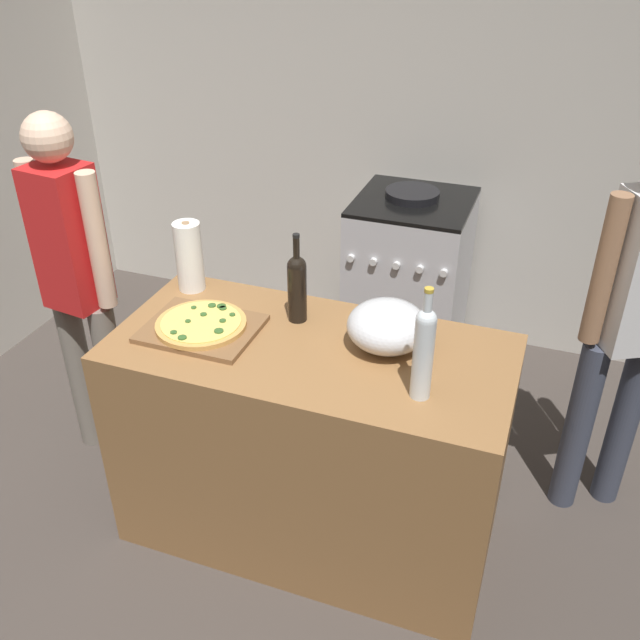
% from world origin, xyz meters
% --- Properties ---
extents(ground_plane, '(4.45, 3.06, 0.02)m').
position_xyz_m(ground_plane, '(0.00, 1.23, -0.01)').
color(ground_plane, '#3F3833').
extents(kitchen_wall_rear, '(4.45, 0.10, 2.60)m').
position_xyz_m(kitchen_wall_rear, '(0.00, 2.51, 1.30)').
color(kitchen_wall_rear, '#BCB7AD').
rests_on(kitchen_wall_rear, ground_plane).
extents(counter, '(1.42, 0.67, 0.89)m').
position_xyz_m(counter, '(0.18, 0.75, 0.44)').
color(counter, olive).
rests_on(counter, ground_plane).
extents(cutting_board, '(0.40, 0.32, 0.02)m').
position_xyz_m(cutting_board, '(-0.23, 0.71, 0.90)').
color(cutting_board, brown).
rests_on(cutting_board, counter).
extents(pizza, '(0.33, 0.33, 0.03)m').
position_xyz_m(pizza, '(-0.23, 0.71, 0.92)').
color(pizza, tan).
rests_on(pizza, cutting_board).
extents(mixing_bowl, '(0.28, 0.28, 0.17)m').
position_xyz_m(mixing_bowl, '(0.43, 0.83, 0.98)').
color(mixing_bowl, '#B2B2B7').
rests_on(mixing_bowl, counter).
extents(paper_towel_roll, '(0.11, 0.11, 0.28)m').
position_xyz_m(paper_towel_roll, '(-0.42, 0.98, 1.03)').
color(paper_towel_roll, white).
rests_on(paper_towel_roll, counter).
extents(wine_bottle_green, '(0.06, 0.06, 0.38)m').
position_xyz_m(wine_bottle_green, '(0.60, 0.61, 1.06)').
color(wine_bottle_green, silver).
rests_on(wine_bottle_green, counter).
extents(wine_bottle_clear, '(0.07, 0.07, 0.34)m').
position_xyz_m(wine_bottle_clear, '(0.07, 0.91, 1.03)').
color(wine_bottle_clear, black).
rests_on(wine_bottle_clear, counter).
extents(stove, '(0.58, 0.61, 0.97)m').
position_xyz_m(stove, '(0.22, 2.11, 0.47)').
color(stove, '#B7B7BC').
rests_on(stove, ground_plane).
extents(person_in_stripes, '(0.38, 0.23, 1.57)m').
position_xyz_m(person_in_stripes, '(-0.90, 0.89, 0.90)').
color(person_in_stripes, slate).
rests_on(person_in_stripes, ground_plane).
extents(person_in_red, '(0.33, 0.27, 1.60)m').
position_xyz_m(person_in_red, '(1.22, 1.30, 0.91)').
color(person_in_red, '#383D4C').
rests_on(person_in_red, ground_plane).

